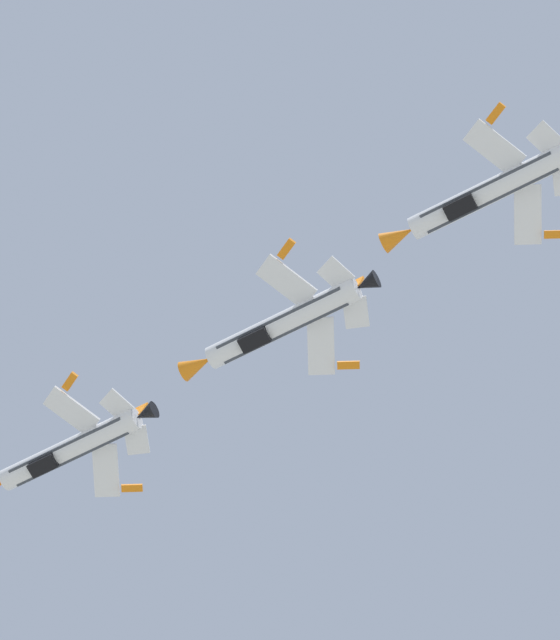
{
  "coord_description": "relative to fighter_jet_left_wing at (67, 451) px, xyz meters",
  "views": [
    {
      "loc": [
        -1.24,
        -7.84,
        1.53
      ],
      "look_at": [
        -22.61,
        48.47,
        93.48
      ],
      "focal_mm": 85.3,
      "sensor_mm": 36.0,
      "label": 1
    }
  ],
  "objects": [
    {
      "name": "fighter_jet_left_outer",
      "position": [
        35.69,
        -8.14,
        3.28
      ],
      "size": [
        15.93,
        9.8,
        5.07
      ],
      "rotation": [
        0.0,
        0.41,
        1.41
      ],
      "color": "white"
    },
    {
      "name": "fighter_jet_left_wing",
      "position": [
        0.0,
        0.0,
        0.0
      ],
      "size": [
        15.93,
        10.07,
        4.78
      ],
      "rotation": [
        0.0,
        0.33,
        1.41
      ],
      "color": "white"
    },
    {
      "name": "fighter_jet_right_wing",
      "position": [
        19.15,
        -5.19,
        -0.41
      ],
      "size": [
        15.93,
        9.99,
        4.87
      ],
      "rotation": [
        0.0,
        0.35,
        1.41
      ],
      "color": "white"
    }
  ]
}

